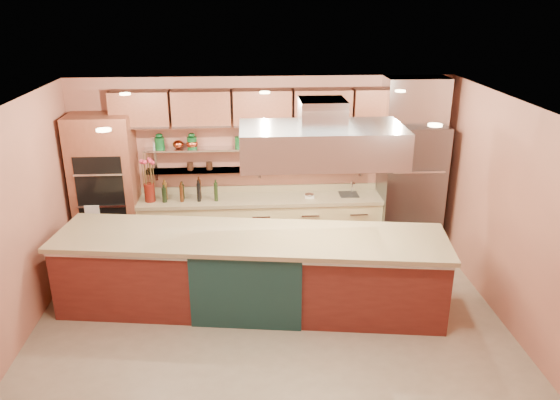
{
  "coord_description": "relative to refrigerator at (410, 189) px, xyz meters",
  "views": [
    {
      "loc": [
        -0.25,
        -5.95,
        3.97
      ],
      "look_at": [
        0.19,
        1.0,
        1.34
      ],
      "focal_mm": 35.0,
      "sensor_mm": 36.0,
      "label": 1
    }
  ],
  "objects": [
    {
      "name": "wall_shelf_lower",
      "position": [
        -2.4,
        0.23,
        0.3
      ],
      "size": [
        3.6,
        0.26,
        0.03
      ],
      "primitive_type": "cube",
      "color": "silver",
      "rests_on": "wall_back"
    },
    {
      "name": "green_canister",
      "position": [
        -2.71,
        0.23,
        0.75
      ],
      "size": [
        0.18,
        0.18,
        0.17
      ],
      "primitive_type": "cylinder",
      "rotation": [
        0.0,
        0.0,
        -0.3
      ],
      "color": "#0E441B",
      "rests_on": "wall_shelf_upper"
    },
    {
      "name": "wall_front",
      "position": [
        -2.35,
        -4.64,
        0.35
      ],
      "size": [
        6.0,
        0.04,
        2.8
      ],
      "primitive_type": "cube",
      "color": "#B06A53",
      "rests_on": "floor"
    },
    {
      "name": "island",
      "position": [
        -2.58,
        -1.64,
        -0.53
      ],
      "size": [
        5.1,
        1.76,
        1.04
      ],
      "primitive_type": "cube",
      "rotation": [
        0.0,
        0.0,
        -0.14
      ],
      "color": "maroon",
      "rests_on": "floor"
    },
    {
      "name": "copper_kettle",
      "position": [
        -3.67,
        0.23,
        0.73
      ],
      "size": [
        0.19,
        0.19,
        0.13
      ],
      "primitive_type": "ellipsoid",
      "rotation": [
        0.0,
        0.0,
        -0.16
      ],
      "color": "#C14D2C",
      "rests_on": "wall_shelf_upper"
    },
    {
      "name": "wall_right",
      "position": [
        0.65,
        -2.14,
        0.35
      ],
      "size": [
        0.04,
        5.0,
        2.8
      ],
      "primitive_type": "cube",
      "color": "#B06A53",
      "rests_on": "floor"
    },
    {
      "name": "refrigerator",
      "position": [
        0.0,
        0.0,
        0.0
      ],
      "size": [
        0.95,
        0.72,
        2.1
      ],
      "primitive_type": "cube",
      "color": "slate",
      "rests_on": "floor"
    },
    {
      "name": "back_counter",
      "position": [
        -2.4,
        0.06,
        -0.58
      ],
      "size": [
        3.84,
        0.64,
        0.93
      ],
      "primitive_type": "cube",
      "color": "tan",
      "rests_on": "floor"
    },
    {
      "name": "upper_cabinets",
      "position": [
        -2.35,
        0.18,
        1.3
      ],
      "size": [
        4.6,
        0.36,
        0.55
      ],
      "primitive_type": "cube",
      "color": "brown",
      "rests_on": "wall_back"
    },
    {
      "name": "wall_left",
      "position": [
        -5.35,
        -2.14,
        0.35
      ],
      "size": [
        0.04,
        5.0,
        2.8
      ],
      "primitive_type": "cube",
      "color": "#B06A53",
      "rests_on": "floor"
    },
    {
      "name": "wall_shelf_upper",
      "position": [
        -2.4,
        0.23,
        0.65
      ],
      "size": [
        3.6,
        0.26,
        0.03
      ],
      "primitive_type": "cube",
      "color": "silver",
      "rests_on": "wall_back"
    },
    {
      "name": "kitchen_scale",
      "position": [
        -1.62,
        0.01,
        -0.08
      ],
      "size": [
        0.15,
        0.12,
        0.08
      ],
      "primitive_type": "cube",
      "rotation": [
        0.0,
        0.0,
        0.06
      ],
      "color": "silver",
      "rests_on": "back_counter"
    },
    {
      "name": "bar_faucet",
      "position": [
        -0.92,
        0.11,
        -0.0
      ],
      "size": [
        0.04,
        0.04,
        0.24
      ],
      "primitive_type": "cylinder",
      "rotation": [
        0.0,
        0.0,
        0.25
      ],
      "color": "white",
      "rests_on": "back_counter"
    },
    {
      "name": "ceiling",
      "position": [
        -2.35,
        -2.14,
        1.75
      ],
      "size": [
        6.0,
        5.0,
        0.02
      ],
      "primitive_type": "cube",
      "color": "black",
      "rests_on": "wall_back"
    },
    {
      "name": "ceiling_downlights",
      "position": [
        -2.35,
        -1.94,
        1.72
      ],
      "size": [
        4.0,
        2.8,
        0.02
      ],
      "primitive_type": "cube",
      "color": "#FFE5A5",
      "rests_on": "ceiling"
    },
    {
      "name": "floor",
      "position": [
        -2.35,
        -2.14,
        -1.06
      ],
      "size": [
        6.0,
        5.0,
        0.02
      ],
      "primitive_type": "cube",
      "color": "gray",
      "rests_on": "ground"
    },
    {
      "name": "wall_back",
      "position": [
        -2.35,
        0.36,
        0.35
      ],
      "size": [
        6.0,
        0.04,
        2.8
      ],
      "primitive_type": "cube",
      "color": "#B06A53",
      "rests_on": "floor"
    },
    {
      "name": "range_hood",
      "position": [
        -1.68,
        -1.64,
        1.2
      ],
      "size": [
        2.0,
        1.0,
        0.45
      ],
      "primitive_type": "cube",
      "color": "silver",
      "rests_on": "ceiling"
    },
    {
      "name": "oil_bottle_cluster",
      "position": [
        -3.5,
        0.01,
        0.03
      ],
      "size": [
        0.96,
        0.49,
        0.3
      ],
      "primitive_type": "cube",
      "rotation": [
        0.0,
        0.0,
        0.26
      ],
      "color": "black",
      "rests_on": "back_counter"
    },
    {
      "name": "flower_vase",
      "position": [
        -4.13,
        0.01,
        0.03
      ],
      "size": [
        0.21,
        0.21,
        0.29
      ],
      "primitive_type": "cylinder",
      "rotation": [
        0.0,
        0.0,
        -0.32
      ],
      "color": "#5A150D",
      "rests_on": "back_counter"
    },
    {
      "name": "oven_stack",
      "position": [
        -4.8,
        0.04,
        0.1
      ],
      "size": [
        0.95,
        0.64,
        2.3
      ],
      "primitive_type": "cube",
      "color": "brown",
      "rests_on": "floor"
    }
  ]
}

